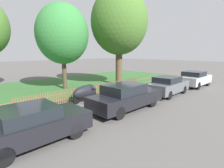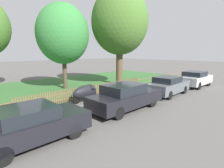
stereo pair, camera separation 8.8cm
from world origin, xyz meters
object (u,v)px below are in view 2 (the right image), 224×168
(parked_car_silver_hatchback, at_px, (32,124))
(tree_mid_park, at_px, (120,22))
(parked_car_red_compact, at_px, (195,79))
(parked_car_navy_estate, at_px, (168,85))
(parked_car_black_saloon, at_px, (126,97))
(tree_behind_motorcycle, at_px, (63,34))
(covered_motorcycle, at_px, (86,92))

(parked_car_silver_hatchback, distance_m, tree_mid_park, 13.03)
(parked_car_red_compact, bearing_deg, parked_car_navy_estate, 178.84)
(parked_car_silver_hatchback, distance_m, parked_car_black_saloon, 5.12)
(tree_mid_park, bearing_deg, parked_car_silver_hatchback, -151.73)
(tree_behind_motorcycle, bearing_deg, parked_car_navy_estate, -59.87)
(parked_car_red_compact, bearing_deg, tree_mid_park, 127.85)
(parked_car_navy_estate, distance_m, parked_car_red_compact, 4.81)
(parked_car_navy_estate, relative_size, covered_motorcycle, 2.06)
(covered_motorcycle, height_order, tree_mid_park, tree_mid_park)
(covered_motorcycle, distance_m, tree_mid_park, 8.44)
(parked_car_silver_hatchback, bearing_deg, tree_mid_park, 28.74)
(parked_car_navy_estate, xyz_separation_m, parked_car_red_compact, (4.80, -0.16, 0.03))
(parked_car_red_compact, distance_m, covered_motorcycle, 10.74)
(tree_behind_motorcycle, bearing_deg, covered_motorcycle, -103.70)
(parked_car_red_compact, height_order, covered_motorcycle, parked_car_red_compact)
(parked_car_silver_hatchback, bearing_deg, parked_car_black_saloon, 1.35)
(covered_motorcycle, bearing_deg, tree_mid_park, 19.93)
(tree_behind_motorcycle, height_order, tree_mid_park, tree_mid_park)
(parked_car_black_saloon, distance_m, parked_car_navy_estate, 4.87)
(parked_car_navy_estate, bearing_deg, tree_behind_motorcycle, 118.85)
(parked_car_red_compact, height_order, tree_behind_motorcycle, tree_behind_motorcycle)
(parked_car_silver_hatchback, bearing_deg, covered_motorcycle, 34.07)
(parked_car_red_compact, relative_size, covered_motorcycle, 2.04)
(parked_car_red_compact, relative_size, tree_mid_park, 0.44)
(parked_car_silver_hatchback, height_order, parked_car_red_compact, parked_car_red_compact)
(parked_car_black_saloon, distance_m, parked_car_red_compact, 9.68)
(parked_car_navy_estate, height_order, tree_behind_motorcycle, tree_behind_motorcycle)
(tree_behind_motorcycle, bearing_deg, tree_mid_park, -22.25)
(covered_motorcycle, bearing_deg, tree_behind_motorcycle, 72.34)
(parked_car_black_saloon, height_order, parked_car_red_compact, parked_car_black_saloon)
(covered_motorcycle, relative_size, tree_mid_park, 0.22)
(covered_motorcycle, distance_m, tree_behind_motorcycle, 6.26)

